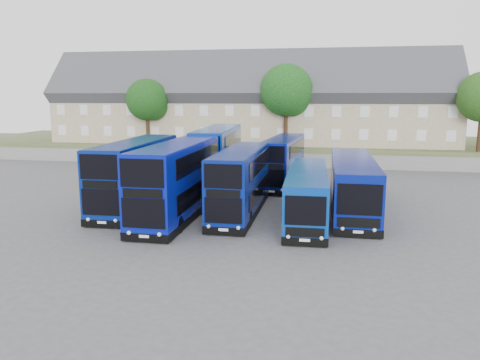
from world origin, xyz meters
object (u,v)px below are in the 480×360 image
at_px(tree_mid, 288,92).
at_px(tree_west, 148,101).
at_px(dd_front_left, 136,175).
at_px(coach_east_a, 307,195).
at_px(dd_front_mid, 178,181).

bearing_deg(tree_mid, tree_west, -178.21).
relative_size(dd_front_left, coach_east_a, 1.00).
relative_size(tree_west, tree_mid, 0.83).
bearing_deg(tree_mid, coach_east_a, -82.21).
distance_m(dd_front_mid, tree_mid, 25.22).
bearing_deg(coach_east_a, dd_front_mid, -176.49).
xyz_separation_m(dd_front_left, tree_mid, (8.73, 22.01, 5.81)).
relative_size(coach_east_a, tree_west, 1.52).
bearing_deg(dd_front_left, coach_east_a, -8.07).
xyz_separation_m(dd_front_mid, tree_mid, (5.03, 24.03, 5.76)).
relative_size(dd_front_left, tree_mid, 1.27).
bearing_deg(coach_east_a, tree_west, 128.54).
relative_size(dd_front_mid, tree_mid, 1.29).
relative_size(dd_front_left, tree_west, 1.52).
bearing_deg(coach_east_a, tree_mid, 96.26).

